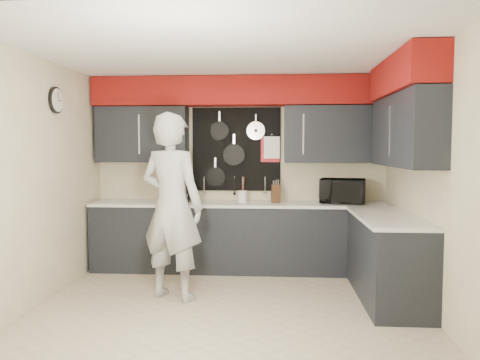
# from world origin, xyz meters

# --- Properties ---
(ground) EXTENTS (4.00, 4.00, 0.00)m
(ground) POSITION_xyz_m (0.00, 0.00, 0.00)
(ground) COLOR #C3B198
(ground) RESTS_ON ground
(back_wall_assembly) EXTENTS (4.00, 0.36, 2.60)m
(back_wall_assembly) POSITION_xyz_m (0.01, 1.60, 2.01)
(back_wall_assembly) COLOR beige
(back_wall_assembly) RESTS_ON ground
(right_wall_assembly) EXTENTS (0.36, 3.50, 2.60)m
(right_wall_assembly) POSITION_xyz_m (1.85, 0.26, 1.94)
(right_wall_assembly) COLOR beige
(right_wall_assembly) RESTS_ON ground
(left_wall_assembly) EXTENTS (0.05, 3.50, 2.60)m
(left_wall_assembly) POSITION_xyz_m (-1.99, 0.02, 1.33)
(left_wall_assembly) COLOR beige
(left_wall_assembly) RESTS_ON ground
(base_cabinets) EXTENTS (3.95, 2.20, 0.92)m
(base_cabinets) POSITION_xyz_m (0.49, 1.13, 0.46)
(base_cabinets) COLOR black
(base_cabinets) RESTS_ON ground
(microwave) EXTENTS (0.65, 0.50, 0.32)m
(microwave) POSITION_xyz_m (1.37, 1.45, 1.08)
(microwave) COLOR black
(microwave) RESTS_ON base_cabinets
(knife_block) EXTENTS (0.13, 0.13, 0.24)m
(knife_block) POSITION_xyz_m (0.50, 1.41, 1.04)
(knife_block) COLOR #321D10
(knife_block) RESTS_ON base_cabinets
(utensil_crock) EXTENTS (0.12, 0.12, 0.16)m
(utensil_crock) POSITION_xyz_m (0.05, 1.48, 1.00)
(utensil_crock) COLOR white
(utensil_crock) RESTS_ON base_cabinets
(coffee_maker) EXTENTS (0.19, 0.23, 0.33)m
(coffee_maker) POSITION_xyz_m (-0.74, 1.51, 1.09)
(coffee_maker) COLOR black
(coffee_maker) RESTS_ON base_cabinets
(person) EXTENTS (0.86, 0.72, 2.02)m
(person) POSITION_xyz_m (-0.64, 0.24, 1.01)
(person) COLOR #A0A09E
(person) RESTS_ON ground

